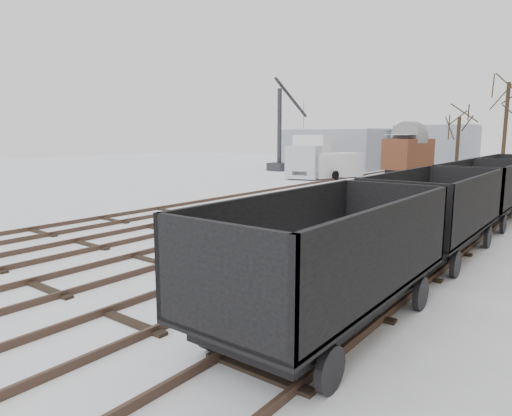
{
  "coord_description": "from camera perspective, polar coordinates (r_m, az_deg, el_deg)",
  "views": [
    {
      "loc": [
        9.77,
        -7.96,
        3.48
      ],
      "look_at": [
        1.15,
        3.28,
        1.2
      ],
      "focal_mm": 32.0,
      "sensor_mm": 36.0,
      "label": 1
    }
  ],
  "objects": [
    {
      "name": "tracks",
      "position": [
        23.98,
        13.03,
        0.75
      ],
      "size": [
        13.9,
        52.0,
        0.16
      ],
      "color": "black",
      "rests_on": "ground"
    },
    {
      "name": "worker",
      "position": [
        11.08,
        -0.38,
        -4.4
      ],
      "size": [
        0.49,
        0.69,
        1.77
      ],
      "primitive_type": "imported",
      "rotation": [
        0.0,
        0.0,
        1.68
      ],
      "color": "black",
      "rests_on": "ground"
    },
    {
      "name": "panel_van",
      "position": [
        37.48,
        9.71,
        5.3
      ],
      "size": [
        3.52,
        4.98,
        2.02
      ],
      "rotation": [
        0.0,
        0.0,
        -0.37
      ],
      "color": "white",
      "rests_on": "ground"
    },
    {
      "name": "ground",
      "position": [
        13.07,
        -12.96,
        -6.53
      ],
      "size": [
        120.0,
        120.0,
        0.0
      ],
      "primitive_type": "plane",
      "color": "white",
      "rests_on": "ground"
    },
    {
      "name": "lorry",
      "position": [
        38.63,
        7.15,
        6.56
      ],
      "size": [
        3.74,
        7.95,
        3.46
      ],
      "rotation": [
        0.0,
        0.0,
        0.25
      ],
      "color": "black",
      "rests_on": "ground"
    },
    {
      "name": "box_van_wagon",
      "position": [
        38.55,
        18.52,
        6.54
      ],
      "size": [
        3.05,
        4.88,
        3.5
      ],
      "rotation": [
        0.0,
        0.0,
        -0.14
      ],
      "color": "black",
      "rests_on": "ground"
    },
    {
      "name": "freight_wagon_b",
      "position": [
        14.19,
        21.44,
        -1.89
      ],
      "size": [
        2.36,
        5.9,
        2.41
      ],
      "color": "black",
      "rests_on": "ground"
    },
    {
      "name": "freight_wagon_c",
      "position": [
        20.36,
        26.49,
        0.96
      ],
      "size": [
        2.36,
        5.9,
        2.41
      ],
      "color": "black",
      "rests_on": "ground"
    },
    {
      "name": "tree_far_left",
      "position": [
        43.36,
        23.88,
        7.07
      ],
      "size": [
        0.3,
        0.3,
        4.99
      ],
      "primitive_type": "cylinder",
      "color": "black",
      "rests_on": "ground"
    },
    {
      "name": "freight_wagon_a",
      "position": [
        8.39,
        8.95,
        -8.74
      ],
      "size": [
        2.36,
        5.9,
        2.41
      ],
      "color": "black",
      "rests_on": "ground"
    },
    {
      "name": "crane",
      "position": [
        44.72,
        3.08,
        7.66
      ],
      "size": [
        1.92,
        5.21,
        8.85
      ],
      "rotation": [
        0.0,
        0.0,
        -0.09
      ],
      "color": "#28292D",
      "rests_on": "ground"
    },
    {
      "name": "shed_left",
      "position": [
        49.53,
        10.18,
        7.35
      ],
      "size": [
        10.0,
        8.0,
        4.1
      ],
      "color": "#8F95A1",
      "rests_on": "ground"
    },
    {
      "name": "freight_wagon_d",
      "position": [
        26.63,
        29.18,
        2.47
      ],
      "size": [
        2.36,
        5.9,
        2.41
      ],
      "color": "black",
      "rests_on": "ground"
    },
    {
      "name": "ground_frame",
      "position": [
        11.62,
        -3.62,
        -6.84
      ],
      "size": [
        1.33,
        0.51,
        1.49
      ],
      "rotation": [
        0.0,
        0.0,
        -0.07
      ],
      "color": "black",
      "rests_on": "ground"
    },
    {
      "name": "shed_right",
      "position": [
        49.91,
        21.63,
        7.1
      ],
      "size": [
        7.0,
        6.0,
        4.5
      ],
      "color": "#8F95A1",
      "rests_on": "ground"
    },
    {
      "name": "tree_far_right",
      "position": [
        41.85,
        28.68,
        8.46
      ],
      "size": [
        0.3,
        0.3,
        7.56
      ],
      "primitive_type": "cylinder",
      "color": "black",
      "rests_on": "ground"
    }
  ]
}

